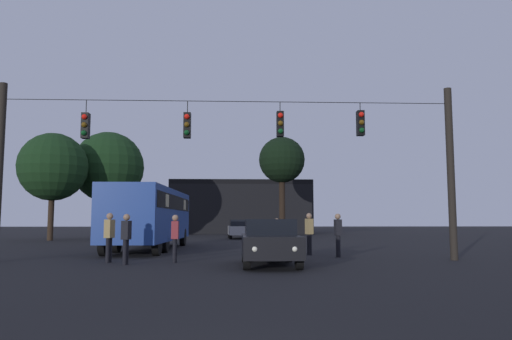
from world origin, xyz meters
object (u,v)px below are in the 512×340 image
pedestrian_near_bus (109,234)px  pedestrian_far_side (175,235)px  pedestrian_crossing_left (309,231)px  pedestrian_crossing_right (126,236)px  city_bus (151,213)px  pedestrian_trailing (338,232)px  car_far_left (240,229)px  tree_left_silhouette (108,167)px  car_near_right (270,241)px  tree_behind_building (53,167)px  tree_right_far (282,161)px  pedestrian_crossing_center (277,235)px

pedestrian_near_bus → pedestrian_far_side: pedestrian_near_bus is taller
pedestrian_crossing_left → pedestrian_crossing_right: pedestrian_crossing_left is taller
pedestrian_far_side → city_bus: bearing=105.8°
pedestrian_crossing_left → pedestrian_near_bus: 8.37m
pedestrian_crossing_left → pedestrian_trailing: size_ratio=1.02×
car_far_left → pedestrian_crossing_left: 18.99m
tree_left_silhouette → pedestrian_far_side: bearing=-70.3°
city_bus → pedestrian_trailing: city_bus is taller
car_near_right → car_far_left: bearing=91.8°
pedestrian_far_side → pedestrian_crossing_right: bearing=-155.6°
pedestrian_crossing_right → pedestrian_near_bus: 1.15m
city_bus → tree_behind_building: bearing=128.3°
pedestrian_crossing_left → pedestrian_trailing: 1.62m
pedestrian_trailing → tree_right_far: bearing=89.9°
pedestrian_crossing_right → tree_left_silhouette: size_ratio=0.19×
pedestrian_crossing_left → car_far_left: bearing=98.4°
pedestrian_trailing → pedestrian_far_side: pedestrian_trailing is taller
pedestrian_crossing_right → tree_right_far: (7.89, 26.88, 5.83)m
tree_left_silhouette → city_bus: bearing=-68.4°
pedestrian_far_side → tree_right_far: (6.33, 26.18, 5.85)m
car_near_right → tree_behind_building: bearing=125.6°
pedestrian_crossing_left → pedestrian_near_bus: size_ratio=1.03×
car_near_right → city_bus: bearing=121.6°
tree_left_silhouette → tree_behind_building: tree_left_silhouette is taller
pedestrian_trailing → tree_right_far: tree_right_far is taller
car_far_left → tree_behind_building: 14.98m
city_bus → car_near_right: size_ratio=2.55×
tree_behind_building → tree_right_far: size_ratio=0.89×
car_far_left → pedestrian_near_bus: pedestrian_near_bus is taller
car_far_left → pedestrian_crossing_right: (-4.08, -23.06, 0.17)m
car_far_left → pedestrian_far_side: size_ratio=2.63×
pedestrian_crossing_center → pedestrian_crossing_right: (-5.35, -3.05, 0.09)m
car_far_left → tree_left_silhouette: bearing=175.3°
car_far_left → city_bus: bearing=-107.5°
tree_behind_building → tree_right_far: 19.08m
pedestrian_near_bus → pedestrian_trailing: (8.61, 2.14, 0.00)m
pedestrian_near_bus → tree_behind_building: 21.61m
pedestrian_far_side → tree_behind_building: size_ratio=0.21×
tree_behind_building → pedestrian_far_side: bearing=-59.4°
car_near_right → pedestrian_near_bus: bearing=166.4°
tree_right_far → pedestrian_crossing_left: bearing=-92.6°
pedestrian_crossing_left → tree_behind_building: (-16.70, 15.69, 4.38)m
pedestrian_trailing → tree_behind_building: tree_behind_building is taller
car_far_left → pedestrian_crossing_left: bearing=-81.6°
pedestrian_crossing_right → tree_left_silhouette: tree_left_silhouette is taller
pedestrian_crossing_right → car_far_left: bearing=80.0°
pedestrian_crossing_left → pedestrian_crossing_right: 8.08m
pedestrian_crossing_left → pedestrian_crossing_right: bearing=-148.0°
car_near_right → pedestrian_crossing_left: bearing=66.8°
pedestrian_near_bus → pedestrian_far_side: bearing=-3.7°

